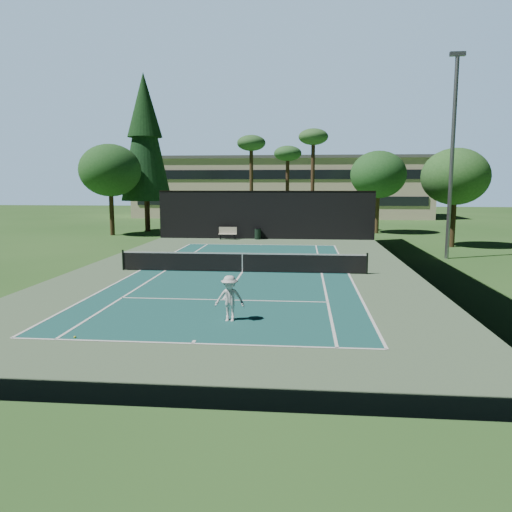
% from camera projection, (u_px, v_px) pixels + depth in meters
% --- Properties ---
extents(ground, '(160.00, 160.00, 0.00)m').
position_uv_depth(ground, '(242.00, 272.00, 26.03)').
color(ground, '#2A5720').
rests_on(ground, ground).
extents(apron_slab, '(18.00, 32.00, 0.01)m').
position_uv_depth(apron_slab, '(242.00, 272.00, 26.03)').
color(apron_slab, '#54704E').
rests_on(apron_slab, ground).
extents(court_surface, '(10.97, 23.77, 0.01)m').
position_uv_depth(court_surface, '(242.00, 272.00, 26.03)').
color(court_surface, '#1B5651').
rests_on(court_surface, ground).
extents(court_lines, '(11.07, 23.87, 0.01)m').
position_uv_depth(court_lines, '(242.00, 272.00, 26.03)').
color(court_lines, white).
rests_on(court_lines, ground).
extents(tennis_net, '(12.90, 0.10, 1.10)m').
position_uv_depth(tennis_net, '(242.00, 262.00, 25.95)').
color(tennis_net, black).
rests_on(tennis_net, ground).
extents(fence, '(18.04, 32.05, 4.03)m').
position_uv_depth(fence, '(242.00, 234.00, 25.81)').
color(fence, black).
rests_on(fence, ground).
extents(player, '(1.02, 0.61, 1.55)m').
position_uv_depth(player, '(230.00, 299.00, 16.61)').
color(player, silver).
rests_on(player, ground).
extents(tennis_ball_a, '(0.08, 0.08, 0.08)m').
position_uv_depth(tennis_ball_a, '(75.00, 337.00, 14.84)').
color(tennis_ball_a, yellow).
rests_on(tennis_ball_a, ground).
extents(tennis_ball_b, '(0.07, 0.07, 0.07)m').
position_uv_depth(tennis_ball_b, '(198.00, 265.00, 28.20)').
color(tennis_ball_b, yellow).
rests_on(tennis_ball_b, ground).
extents(tennis_ball_c, '(0.07, 0.07, 0.07)m').
position_uv_depth(tennis_ball_c, '(277.00, 263.00, 28.71)').
color(tennis_ball_c, '#CAE133').
rests_on(tennis_ball_c, ground).
extents(tennis_ball_d, '(0.07, 0.07, 0.07)m').
position_uv_depth(tennis_ball_d, '(204.00, 261.00, 29.59)').
color(tennis_ball_d, '#C4DC32').
rests_on(tennis_ball_d, ground).
extents(park_bench, '(1.50, 0.45, 1.02)m').
position_uv_depth(park_bench, '(228.00, 233.00, 41.51)').
color(park_bench, beige).
rests_on(park_bench, ground).
extents(trash_bin, '(0.56, 0.56, 0.95)m').
position_uv_depth(trash_bin, '(258.00, 234.00, 41.48)').
color(trash_bin, black).
rests_on(trash_bin, ground).
extents(pine_tree, '(4.80, 4.80, 15.00)m').
position_uv_depth(pine_tree, '(145.00, 131.00, 47.46)').
color(pine_tree, '#452A1D').
rests_on(pine_tree, ground).
extents(palm_a, '(2.80, 2.80, 9.32)m').
position_uv_depth(palm_a, '(251.00, 147.00, 48.70)').
color(palm_a, '#47341E').
rests_on(palm_a, ground).
extents(palm_b, '(2.80, 2.80, 8.42)m').
position_uv_depth(palm_b, '(288.00, 156.00, 50.46)').
color(palm_b, '#482F1F').
rests_on(palm_b, ground).
extents(palm_c, '(2.80, 2.80, 9.77)m').
position_uv_depth(palm_c, '(313.00, 141.00, 47.10)').
color(palm_c, '#48301E').
rests_on(palm_c, ground).
extents(decid_tree_a, '(5.12, 5.12, 7.62)m').
position_uv_depth(decid_tree_a, '(378.00, 175.00, 46.01)').
color(decid_tree_a, '#4F3A22').
rests_on(decid_tree_a, ground).
extents(decid_tree_b, '(4.80, 4.80, 7.14)m').
position_uv_depth(decid_tree_b, '(455.00, 177.00, 35.83)').
color(decid_tree_b, '#43301C').
rests_on(decid_tree_b, ground).
extents(decid_tree_c, '(5.44, 5.44, 8.09)m').
position_uv_depth(decid_tree_c, '(110.00, 171.00, 44.24)').
color(decid_tree_c, '#44301D').
rests_on(decid_tree_c, ground).
extents(campus_building, '(40.50, 12.50, 8.30)m').
position_uv_depth(campus_building, '(281.00, 187.00, 70.74)').
color(campus_building, beige).
rests_on(campus_building, ground).
extents(light_pole, '(0.90, 0.25, 12.22)m').
position_uv_depth(light_pole, '(452.00, 152.00, 29.91)').
color(light_pole, gray).
rests_on(light_pole, ground).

